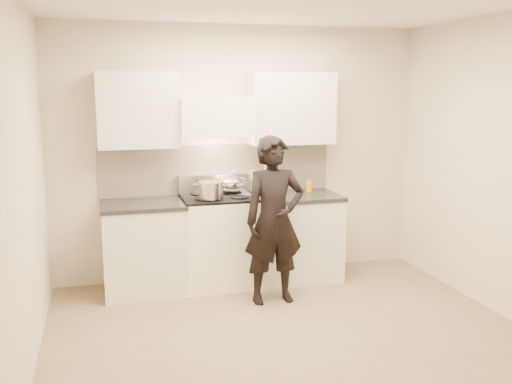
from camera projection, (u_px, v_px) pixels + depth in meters
The scene contains 11 objects.
ground_plane at pixel (291, 336), 4.75m from camera, with size 4.00×4.00×0.00m, color #8B7151.
room_shell at pixel (272, 141), 4.80m from camera, with size 4.04×3.54×2.70m.
stove at pixel (220, 240), 5.94m from camera, with size 0.76×0.65×0.96m.
counter_right at pixel (295, 236), 6.16m from camera, with size 0.92×0.67×0.92m.
counter_left at pixel (144, 247), 5.74m from camera, with size 0.82×0.67×0.92m.
wok at pixel (230, 184), 5.97m from camera, with size 0.35×0.42×0.28m.
stock_pot at pixel (211, 190), 5.67m from camera, with size 0.35×0.27×0.17m.
utensil_crock at pixel (267, 183), 6.16m from camera, with size 0.13×0.13×0.36m.
spice_jar at pixel (279, 188), 6.21m from camera, with size 0.04×0.04×0.10m.
oil_glass at pixel (309, 186), 6.25m from camera, with size 0.07×0.07×0.13m.
person at pixel (274, 220), 5.41m from camera, with size 0.59×0.39×1.61m, color black.
Camera 1 is at (-1.46, -4.22, 2.04)m, focal length 40.00 mm.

